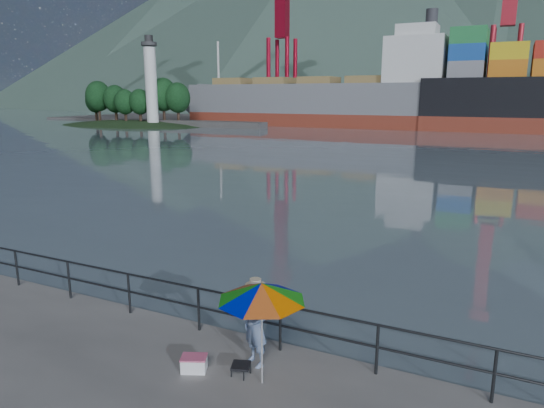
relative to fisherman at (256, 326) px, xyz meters
The scene contains 10 objects.
harbor_water 129.01m from the fisherman, 91.24° to the left, with size 500.00×280.00×0.00m, color slate.
far_dock 92.27m from the fisherman, 85.52° to the left, with size 200.00×40.00×0.40m, color #514F4C.
guardrail 2.89m from the fisherman, 166.32° to the left, with size 22.00×0.06×1.03m.
lighthouse_islet 84.00m from the fisherman, 133.45° to the left, with size 48.00×26.40×19.20m.
fisherman is the anchor object (origin of this frame).
beach_umbrella 1.17m from the fisherman, 52.72° to the right, with size 1.72×1.72×1.95m.
folding_stool 0.85m from the fisherman, 98.41° to the right, with size 0.43×0.43×0.22m.
cooler_bag 1.38m from the fisherman, 142.09° to the right, with size 0.47×0.31×0.27m, color white.
fishing_rod 1.37m from the fisherman, 90.90° to the left, with size 0.02×0.02×2.28m, color black.
bulk_carrier 77.87m from the fisherman, 108.12° to the left, with size 49.53×8.57×14.50m.
Camera 1 is at (6.83, -6.56, 5.15)m, focal length 32.00 mm.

